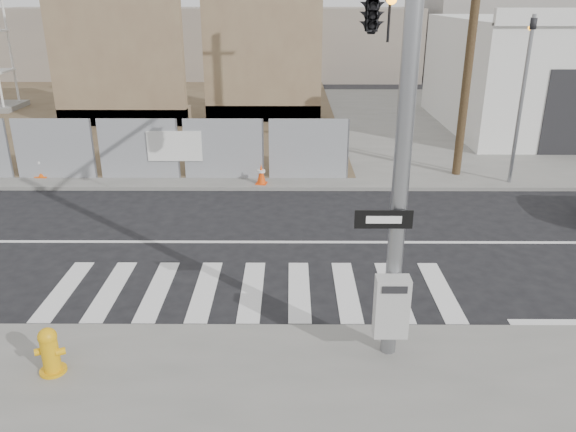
{
  "coord_description": "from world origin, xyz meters",
  "views": [
    {
      "loc": [
        0.81,
        -12.97,
        5.83
      ],
      "look_at": [
        0.76,
        -1.74,
        1.4
      ],
      "focal_mm": 35.0,
      "sensor_mm": 36.0,
      "label": 1
    }
  ],
  "objects_px": {
    "traffic_cone_c": "(41,165)",
    "traffic_cone_d": "(261,174)",
    "fire_hydrant": "(50,351)",
    "signal_pole": "(380,55)"
  },
  "relations": [
    {
      "from": "traffic_cone_d",
      "to": "signal_pole",
      "type": "bearing_deg",
      "value": -67.72
    },
    {
      "from": "traffic_cone_c",
      "to": "signal_pole",
      "type": "bearing_deg",
      "value": -35.5
    },
    {
      "from": "traffic_cone_c",
      "to": "traffic_cone_d",
      "type": "bearing_deg",
      "value": -5.83
    },
    {
      "from": "signal_pole",
      "to": "fire_hydrant",
      "type": "relative_size",
      "value": 8.61
    },
    {
      "from": "signal_pole",
      "to": "fire_hydrant",
      "type": "height_order",
      "value": "signal_pole"
    },
    {
      "from": "traffic_cone_d",
      "to": "fire_hydrant",
      "type": "bearing_deg",
      "value": -106.57
    },
    {
      "from": "fire_hydrant",
      "to": "traffic_cone_c",
      "type": "bearing_deg",
      "value": 88.65
    },
    {
      "from": "fire_hydrant",
      "to": "traffic_cone_d",
      "type": "relative_size",
      "value": 1.22
    },
    {
      "from": "traffic_cone_c",
      "to": "traffic_cone_d",
      "type": "relative_size",
      "value": 1.2
    },
    {
      "from": "signal_pole",
      "to": "traffic_cone_c",
      "type": "height_order",
      "value": "signal_pole"
    }
  ]
}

